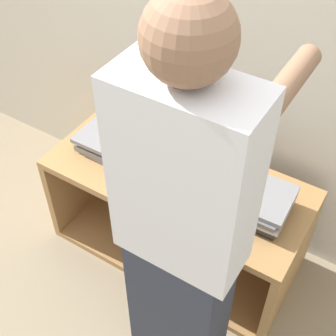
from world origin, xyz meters
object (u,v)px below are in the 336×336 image
object	(u,v)px
laptop_stack_left	(115,142)
person	(183,241)
laptop_stack_right	(250,199)
laptop_open	(184,161)

from	to	relation	value
laptop_stack_left	person	bearing A→B (deg)	-36.63
laptop_stack_left	laptop_stack_right	xyz separation A→B (m)	(0.70, -0.00, 0.01)
laptop_open	laptop_stack_left	distance (m)	0.35
laptop_stack_left	laptop_stack_right	size ratio (longest dim) A/B	0.99
laptop_stack_left	laptop_stack_right	world-z (taller)	laptop_stack_right
laptop_stack_left	laptop_stack_right	distance (m)	0.70
laptop_open	person	size ratio (longest dim) A/B	0.20
laptop_open	laptop_stack_right	world-z (taller)	laptop_open
laptop_stack_left	person	size ratio (longest dim) A/B	0.20
laptop_stack_left	person	world-z (taller)	person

